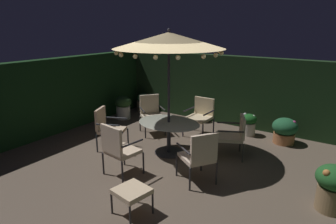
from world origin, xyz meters
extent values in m
cube|color=brown|center=(0.00, 0.00, -0.01)|extent=(7.51, 6.66, 0.02)
cube|color=#1C331A|center=(0.00, 3.18, 1.00)|extent=(7.51, 0.30, 2.00)
cube|color=#163517|center=(-3.60, 0.00, 1.00)|extent=(0.30, 6.66, 2.00)
cylinder|color=#2B2D34|center=(-0.27, 0.37, 0.01)|extent=(0.65, 0.65, 0.03)
cylinder|color=#2B2D34|center=(-0.27, 0.37, 0.36)|extent=(0.09, 0.09, 0.72)
ellipsoid|color=#ADB19C|center=(-0.27, 0.37, 0.73)|extent=(1.46, 1.14, 0.03)
cylinder|color=#2D2A34|center=(-0.27, 0.37, 1.24)|extent=(0.06, 0.06, 2.48)
cone|color=tan|center=(-0.27, 0.37, 2.53)|extent=(2.36, 2.36, 0.33)
sphere|color=#2D2A34|center=(-0.27, 0.37, 2.74)|extent=(0.07, 0.07, 0.07)
sphere|color=#F9DB8C|center=(0.82, 0.34, 2.29)|extent=(0.09, 0.09, 0.09)
sphere|color=#F9DB8C|center=(0.72, 0.81, 2.29)|extent=(0.09, 0.09, 0.09)
sphere|color=#F9DB8C|center=(0.52, 1.11, 2.29)|extent=(0.09, 0.09, 0.09)
sphere|color=#F9DB8C|center=(0.17, 1.36, 2.29)|extent=(0.09, 0.09, 0.09)
sphere|color=#F9DB8C|center=(-0.25, 1.46, 2.29)|extent=(0.09, 0.09, 0.09)
sphere|color=#F9DB8C|center=(-0.65, 1.39, 2.29)|extent=(0.09, 0.09, 0.09)
sphere|color=#F9DB8C|center=(-1.07, 1.10, 2.29)|extent=(0.09, 0.09, 0.09)
sphere|color=#F9DB8C|center=(-1.27, 0.80, 2.29)|extent=(0.09, 0.09, 0.09)
sphere|color=#F9DB8C|center=(-1.36, 0.34, 2.29)|extent=(0.09, 0.09, 0.09)
sphere|color=#F9DB8C|center=(-1.29, -0.02, 2.29)|extent=(0.09, 0.09, 0.09)
sphere|color=#F9DB8C|center=(-1.04, -0.40, 2.29)|extent=(0.09, 0.09, 0.09)
sphere|color=#F9DB8C|center=(-0.69, -0.64, 2.29)|extent=(0.09, 0.09, 0.09)
sphere|color=#F9DB8C|center=(-0.26, -0.72, 2.29)|extent=(0.09, 0.09, 0.09)
sphere|color=#F9DB8C|center=(0.13, -0.64, 2.29)|extent=(0.09, 0.09, 0.09)
sphere|color=#F9DB8C|center=(0.46, -0.43, 2.29)|extent=(0.09, 0.09, 0.09)
sphere|color=#F9DB8C|center=(0.75, -0.01, 2.29)|extent=(0.09, 0.09, 0.09)
cylinder|color=#2B292E|center=(-0.69, -0.67, 0.23)|extent=(0.04, 0.04, 0.45)
cylinder|color=#2B292E|center=(-0.12, -0.74, 0.23)|extent=(0.04, 0.04, 0.45)
cylinder|color=#2B292E|center=(-0.76, -1.20, 0.23)|extent=(0.04, 0.04, 0.45)
cylinder|color=#2B292E|center=(-0.18, -1.27, 0.23)|extent=(0.04, 0.04, 0.45)
cube|color=beige|center=(-0.44, -0.97, 0.49)|extent=(0.63, 0.59, 0.07)
cube|color=beige|center=(-0.47, -1.22, 0.79)|extent=(0.56, 0.13, 0.54)
cylinder|color=#2B292E|center=(-0.73, -0.93, 0.73)|extent=(0.10, 0.51, 0.04)
cylinder|color=#2B292E|center=(-0.15, -1.01, 0.73)|extent=(0.10, 0.51, 0.04)
cylinder|color=#2E2C2E|center=(0.46, -0.44, 0.22)|extent=(0.04, 0.04, 0.43)
cylinder|color=#2E2C2E|center=(0.76, 0.01, 0.22)|extent=(0.04, 0.04, 0.43)
cylinder|color=#2E2C2E|center=(0.95, -0.76, 0.22)|extent=(0.04, 0.04, 0.43)
cylinder|color=#2E2C2E|center=(1.25, -0.31, 0.22)|extent=(0.04, 0.04, 0.43)
cube|color=beige|center=(0.85, -0.37, 0.47)|extent=(0.77, 0.76, 0.07)
cube|color=beige|center=(1.09, -0.53, 0.76)|extent=(0.34, 0.47, 0.52)
cylinder|color=#2E2C2E|center=(0.70, -0.60, 0.69)|extent=(0.48, 0.34, 0.04)
cylinder|color=#2E2C2E|center=(1.00, -0.15, 0.69)|extent=(0.48, 0.34, 0.04)
cylinder|color=#30302D|center=(0.81, 0.59, 0.21)|extent=(0.04, 0.04, 0.42)
cylinder|color=#30302D|center=(0.55, 1.11, 0.21)|extent=(0.04, 0.04, 0.42)
cylinder|color=#30302D|center=(1.31, 0.85, 0.21)|extent=(0.04, 0.04, 0.42)
cylinder|color=#30302D|center=(1.05, 1.36, 0.21)|extent=(0.04, 0.04, 0.42)
cube|color=beige|center=(0.93, 0.98, 0.46)|extent=(0.74, 0.75, 0.07)
cube|color=beige|center=(1.17, 1.10, 0.71)|extent=(0.30, 0.52, 0.45)
cylinder|color=#30302D|center=(1.06, 0.72, 0.69)|extent=(0.49, 0.27, 0.04)
cylinder|color=#30302D|center=(0.80, 1.23, 0.69)|extent=(0.49, 0.27, 0.04)
cylinder|color=#2B2935|center=(0.05, 1.42, 0.23)|extent=(0.04, 0.04, 0.46)
cylinder|color=#2B2935|center=(-0.54, 1.43, 0.23)|extent=(0.04, 0.04, 0.46)
cylinder|color=#2B2935|center=(0.06, 2.01, 0.23)|extent=(0.04, 0.04, 0.46)
cylinder|color=#2B2935|center=(-0.53, 2.02, 0.23)|extent=(0.04, 0.04, 0.46)
cube|color=beige|center=(-0.24, 1.72, 0.49)|extent=(0.59, 0.59, 0.07)
cube|color=beige|center=(-0.23, 2.00, 0.76)|extent=(0.57, 0.07, 0.46)
cylinder|color=#2B2935|center=(0.06, 1.71, 0.69)|extent=(0.05, 0.56, 0.04)
cylinder|color=#2B2935|center=(-0.54, 1.73, 0.69)|extent=(0.05, 0.56, 0.04)
cylinder|color=#2F2E2F|center=(-0.96, 1.22, 0.22)|extent=(0.04, 0.04, 0.44)
cylinder|color=#2F2E2F|center=(-1.29, 0.78, 0.22)|extent=(0.04, 0.04, 0.44)
cylinder|color=#2F2E2F|center=(-1.42, 1.56, 0.22)|extent=(0.04, 0.04, 0.44)
cylinder|color=#2F2E2F|center=(-1.75, 1.13, 0.22)|extent=(0.04, 0.04, 0.44)
cube|color=beige|center=(-1.36, 1.17, 0.47)|extent=(0.77, 0.76, 0.07)
cube|color=beige|center=(-1.58, 1.34, 0.76)|extent=(0.36, 0.46, 0.51)
cylinder|color=#2F2E2F|center=(-1.19, 1.39, 0.69)|extent=(0.46, 0.36, 0.04)
cylinder|color=#2F2E2F|center=(-1.52, 0.95, 0.69)|extent=(0.46, 0.36, 0.04)
cylinder|color=#292D33|center=(-1.35, 0.18, 0.21)|extent=(0.04, 0.04, 0.43)
cylinder|color=#292D33|center=(-1.14, -0.30, 0.21)|extent=(0.04, 0.04, 0.43)
cylinder|color=#292D33|center=(-1.88, -0.05, 0.21)|extent=(0.04, 0.04, 0.43)
cylinder|color=#292D33|center=(-1.66, -0.54, 0.21)|extent=(0.04, 0.04, 0.43)
cube|color=beige|center=(-1.51, -0.18, 0.46)|extent=(0.73, 0.70, 0.07)
cube|color=beige|center=(-1.76, -0.29, 0.74)|extent=(0.26, 0.49, 0.48)
cylinder|color=#292D33|center=(-1.61, 0.06, 0.68)|extent=(0.52, 0.26, 0.04)
cylinder|color=#292D33|center=(-1.40, -0.42, 0.68)|extent=(0.52, 0.26, 0.04)
cylinder|color=#2F2D2E|center=(0.36, -1.59, 0.17)|extent=(0.03, 0.03, 0.35)
cylinder|color=#2F2D2E|center=(0.81, -1.66, 0.17)|extent=(0.03, 0.03, 0.35)
cylinder|color=#2F2D2E|center=(0.29, -2.03, 0.17)|extent=(0.03, 0.03, 0.35)
cylinder|color=#2F2D2E|center=(0.73, -2.10, 0.17)|extent=(0.03, 0.03, 0.35)
cube|color=beige|center=(0.55, -1.84, 0.39)|extent=(0.56, 0.55, 0.08)
cylinder|color=tan|center=(-0.81, 2.83, 0.16)|extent=(0.34, 0.34, 0.31)
ellipsoid|color=#245835|center=(-0.81, 2.83, 0.41)|extent=(0.34, 0.34, 0.24)
sphere|color=#D92C46|center=(-0.67, 2.84, 0.48)|extent=(0.06, 0.06, 0.06)
sphere|color=red|center=(-0.87, 2.94, 0.48)|extent=(0.06, 0.06, 0.06)
sphere|color=#CA2D3E|center=(-0.85, 2.72, 0.47)|extent=(0.07, 0.07, 0.07)
cylinder|color=beige|center=(0.84, 2.53, 0.17)|extent=(0.34, 0.34, 0.34)
ellipsoid|color=#19541E|center=(0.84, 2.53, 0.44)|extent=(0.39, 0.39, 0.27)
sphere|color=silver|center=(0.95, 2.54, 0.54)|extent=(0.07, 0.07, 0.07)
sphere|color=silver|center=(0.87, 2.63, 0.51)|extent=(0.10, 0.10, 0.10)
sphere|color=silver|center=(0.70, 2.56, 0.54)|extent=(0.09, 0.09, 0.09)
sphere|color=silver|center=(0.83, 2.43, 0.52)|extent=(0.07, 0.07, 0.07)
cylinder|color=#AA683E|center=(1.76, 2.48, 0.13)|extent=(0.51, 0.51, 0.26)
ellipsoid|color=#205833|center=(1.76, 2.48, 0.43)|extent=(0.61, 0.61, 0.43)
sphere|color=#B63978|center=(1.96, 2.48, 0.57)|extent=(0.09, 0.09, 0.09)
sphere|color=#BD3574|center=(1.70, 2.70, 0.46)|extent=(0.07, 0.07, 0.07)
sphere|color=#B9478E|center=(1.62, 2.52, 0.45)|extent=(0.09, 0.09, 0.09)
sphere|color=#AB3488|center=(1.80, 2.31, 0.49)|extent=(0.07, 0.07, 0.07)
cylinder|color=#8D704C|center=(3.08, 0.01, 0.21)|extent=(0.45, 0.45, 0.41)
ellipsoid|color=#215825|center=(3.08, 0.01, 0.57)|extent=(0.56, 0.56, 0.39)
sphere|color=orange|center=(2.98, 0.20, 0.64)|extent=(0.10, 0.10, 0.10)
sphere|color=orange|center=(2.96, -0.02, 0.65)|extent=(0.09, 0.09, 0.09)
sphere|color=#D68140|center=(2.97, -0.16, 0.69)|extent=(0.11, 0.11, 0.11)
cylinder|color=silver|center=(-2.91, 1.72, 0.20)|extent=(0.43, 0.43, 0.40)
ellipsoid|color=#264923|center=(-2.91, 1.72, 0.54)|extent=(0.52, 0.52, 0.36)
sphere|color=yellow|center=(-2.71, 1.71, 0.56)|extent=(0.07, 0.07, 0.07)
sphere|color=#EAD958|center=(-2.98, 1.92, 0.58)|extent=(0.08, 0.08, 0.08)
sphere|color=#DCD252|center=(-2.99, 1.58, 0.61)|extent=(0.11, 0.11, 0.11)
cylinder|color=tan|center=(-2.99, 2.82, 0.16)|extent=(0.47, 0.47, 0.32)
ellipsoid|color=#376A3C|center=(-2.99, 2.82, 0.44)|extent=(0.43, 0.43, 0.30)
sphere|color=#E25361|center=(-2.83, 2.81, 0.47)|extent=(0.08, 0.08, 0.08)
sphere|color=#E25165|center=(-2.97, 2.97, 0.51)|extent=(0.10, 0.10, 0.10)
sphere|color=#E75F6B|center=(-3.16, 2.86, 0.48)|extent=(0.09, 0.09, 0.09)
sphere|color=#D54777|center=(-3.01, 2.71, 0.50)|extent=(0.07, 0.07, 0.07)
camera|label=1|loc=(3.25, -4.81, 2.83)|focal=31.47mm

